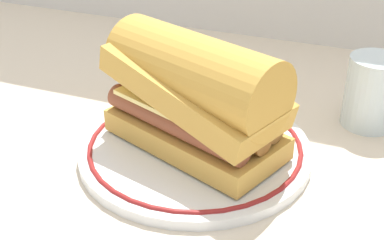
{
  "coord_description": "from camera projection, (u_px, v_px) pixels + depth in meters",
  "views": [
    {
      "loc": [
        0.19,
        -0.48,
        0.35
      ],
      "look_at": [
        -0.0,
        0.01,
        0.04
      ],
      "focal_mm": 50.29,
      "sensor_mm": 36.0,
      "label": 1
    }
  ],
  "objects": [
    {
      "name": "drinking_glass",
      "position": [
        371.0,
        96.0,
        0.67
      ],
      "size": [
        0.07,
        0.07,
        0.09
      ],
      "color": "silver",
      "rests_on": "ground_plane"
    },
    {
      "name": "sausage_sandwich",
      "position": [
        192.0,
        92.0,
        0.59
      ],
      "size": [
        0.23,
        0.17,
        0.13
      ],
      "rotation": [
        0.0,
        0.0,
        -0.37
      ],
      "color": "gold",
      "rests_on": "plate"
    },
    {
      "name": "plate",
      "position": [
        192.0,
        148.0,
        0.62
      ],
      "size": [
        0.27,
        0.27,
        0.01
      ],
      "color": "white",
      "rests_on": "ground_plane"
    },
    {
      "name": "ground_plane",
      "position": [
        191.0,
        159.0,
        0.62
      ],
      "size": [
        1.5,
        1.5,
        0.0
      ],
      "primitive_type": "plane",
      "color": "beige"
    }
  ]
}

